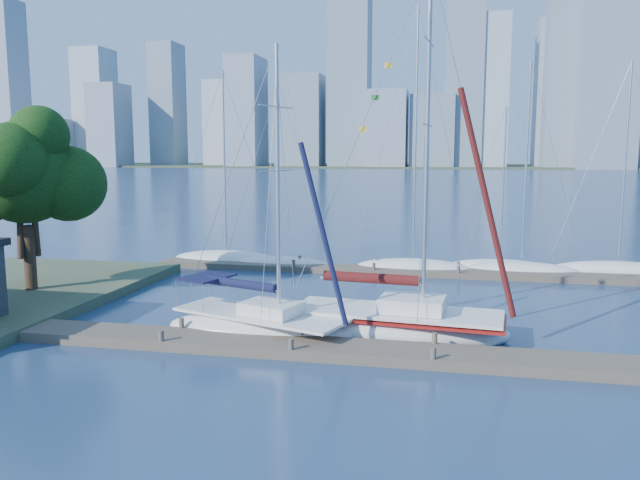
# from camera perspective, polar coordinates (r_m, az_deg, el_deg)

# --- Properties ---
(ground) EXTENTS (700.00, 700.00, 0.00)m
(ground) POSITION_cam_1_polar(r_m,az_deg,el_deg) (23.57, -2.10, -10.24)
(ground) COLOR #172C4B
(ground) RESTS_ON ground
(near_dock) EXTENTS (26.00, 2.00, 0.40)m
(near_dock) POSITION_cam_1_polar(r_m,az_deg,el_deg) (23.51, -2.10, -9.78)
(near_dock) COLOR brown
(near_dock) RESTS_ON ground
(far_dock) EXTENTS (30.00, 1.80, 0.36)m
(far_dock) POSITION_cam_1_polar(r_m,az_deg,el_deg) (38.55, 6.56, -2.81)
(far_dock) COLOR brown
(far_dock) RESTS_ON ground
(far_shore) EXTENTS (800.00, 100.00, 1.50)m
(far_shore) POSITION_cam_1_polar(r_m,az_deg,el_deg) (341.84, 11.04, 6.60)
(far_shore) COLOR #38472D
(far_shore) RESTS_ON ground
(tree) EXTENTS (7.14, 6.52, 9.63)m
(tree) POSITION_cam_1_polar(r_m,az_deg,el_deg) (34.24, -25.40, 5.79)
(tree) COLOR black
(tree) RESTS_ON ground
(sailboat_navy) EXTENTS (8.31, 5.00, 11.96)m
(sailboat_navy) POSITION_cam_1_polar(r_m,az_deg,el_deg) (25.51, -5.49, -6.62)
(sailboat_navy) COLOR silver
(sailboat_navy) RESTS_ON ground
(sailboat_maroon) EXTENTS (9.25, 3.81, 15.10)m
(sailboat_maroon) POSITION_cam_1_polar(r_m,az_deg,el_deg) (25.48, 7.07, -6.21)
(sailboat_maroon) COLOR silver
(sailboat_maroon) RESTS_ON ground
(bg_boat_0) EXTENTS (7.81, 4.49, 13.04)m
(bg_boat_0) POSITION_cam_1_polar(r_m,az_deg,el_deg) (42.44, -8.55, -1.71)
(bg_boat_0) COLOR silver
(bg_boat_0) RESTS_ON ground
(bg_boat_1) EXTENTS (7.06, 3.44, 12.12)m
(bg_boat_1) POSITION_cam_1_polar(r_m,az_deg,el_deg) (40.64, -3.71, -2.14)
(bg_boat_1) COLOR silver
(bg_boat_1) RESTS_ON ground
(bg_boat_2) EXTENTS (7.41, 3.25, 16.35)m
(bg_boat_2) POSITION_cam_1_polar(r_m,az_deg,el_deg) (39.34, 8.49, -2.42)
(bg_boat_2) COLOR silver
(bg_boat_2) RESTS_ON ground
(bg_boat_3) EXTENTS (6.77, 4.39, 10.52)m
(bg_boat_3) POSITION_cam_1_polar(r_m,az_deg,el_deg) (41.10, 16.13, -2.34)
(bg_boat_3) COLOR silver
(bg_boat_3) RESTS_ON ground
(bg_boat_4) EXTENTS (6.99, 2.68, 13.06)m
(bg_boat_4) POSITION_cam_1_polar(r_m,az_deg,el_deg) (40.01, 17.95, -2.63)
(bg_boat_4) COLOR silver
(bg_boat_4) RESTS_ON ground
(bg_boat_5) EXTENTS (7.89, 2.60, 13.07)m
(bg_boat_5) POSITION_cam_1_polar(r_m,az_deg,el_deg) (42.39, 25.59, -2.45)
(bg_boat_5) COLOR silver
(bg_boat_5) RESTS_ON ground
(skyline) EXTENTS (501.72, 51.31, 122.08)m
(skyline) POSITION_cam_1_polar(r_m,az_deg,el_deg) (313.62, 14.79, 12.99)
(skyline) COLOR gray
(skyline) RESTS_ON ground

